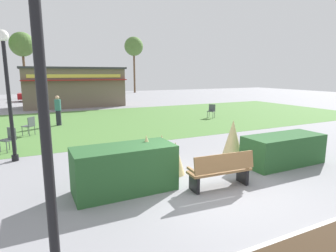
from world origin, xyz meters
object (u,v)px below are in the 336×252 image
lamppost_near (42,95)px  person_strolling (58,110)px  cafe_chair_east (212,110)px  park_bench (221,170)px  parked_car_west_slot (39,95)px  parked_car_center_slot (86,93)px  cafe_chair_west (30,125)px  lamppost_mid (7,81)px  tree_right_bg (22,45)px  trash_bin (273,148)px  food_kiosk (74,87)px  tree_center_bg (134,47)px  cafe_chair_center (9,137)px

lamppost_near → person_strolling: bearing=84.5°
person_strolling → cafe_chair_east: bearing=-0.0°
park_bench → parked_car_west_slot: size_ratio=0.41×
park_bench → parked_car_center_slot: 27.95m
cafe_chair_west → parked_car_west_slot: size_ratio=0.21×
lamppost_mid → tree_right_bg: 27.70m
park_bench → lamppost_near: lamppost_near is taller
cafe_chair_east → trash_bin: bearing=-112.3°
lamppost_mid → food_kiosk: (4.29, 15.99, -0.94)m
cafe_chair_east → lamppost_near: bearing=-131.9°
lamppost_near → lamppost_mid: same height
food_kiosk → cafe_chair_west: size_ratio=9.72×
cafe_chair_west → parked_car_west_slot: bearing=86.6°
parked_car_center_slot → tree_center_bg: size_ratio=0.52×
food_kiosk → cafe_chair_east: bearing=-57.5°
tree_center_bg → cafe_chair_west: bearing=-119.1°
lamppost_mid → cafe_chair_west: size_ratio=4.78×
cafe_chair_east → cafe_chair_center: same height
park_bench → tree_right_bg: size_ratio=0.23×
lamppost_mid → cafe_chair_east: size_ratio=4.78×
tree_right_bg → lamppost_near: bearing=-89.5°
cafe_chair_west → tree_center_bg: tree_center_bg is taller
parked_car_center_slot → cafe_chair_center: bearing=-107.4°
food_kiosk → cafe_chair_east: (7.12, -11.17, -1.21)m
cafe_chair_west → cafe_chair_center: 2.78m
cafe_chair_east → food_kiosk: bearing=122.5°
trash_bin → tree_center_bg: (7.48, 34.66, 6.43)m
lamppost_near → trash_bin: (7.17, 3.31, -2.27)m
parked_car_west_slot → parked_car_center_slot: size_ratio=0.99×
lamppost_near → parked_car_center_slot: (5.83, 30.05, -2.03)m
lamppost_mid → trash_bin: bearing=-25.9°
lamppost_near → food_kiosk: bearing=81.2°
food_kiosk → parked_car_west_slot: bearing=110.9°
food_kiosk → cafe_chair_center: 15.26m
lamppost_near → parked_car_center_slot: size_ratio=0.99×
food_kiosk → cafe_chair_west: food_kiosk is taller
tree_right_bg → food_kiosk: bearing=-71.3°
park_bench → parked_car_center_slot: size_ratio=0.40×
parked_car_center_slot → tree_center_bg: 13.38m
lamppost_mid → tree_right_bg: size_ratio=0.56×
trash_bin → cafe_chair_center: bearing=146.8°
lamppost_mid → food_kiosk: bearing=75.0°
food_kiosk → tree_center_bg: (11.07, 14.85, 5.10)m
food_kiosk → parked_car_west_slot: (-2.65, 6.93, -1.10)m
lamppost_mid → tree_right_bg: bearing=89.2°
food_kiosk → parked_car_west_slot: 7.50m
lamppost_mid → trash_bin: 9.04m
parked_car_west_slot → tree_center_bg: bearing=30.0°
cafe_chair_west → parked_car_center_slot: size_ratio=0.21×
trash_bin → cafe_chair_west: (-7.36, 7.97, 0.12)m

